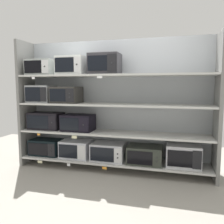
{
  "coord_description": "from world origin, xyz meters",
  "views": [
    {
      "loc": [
        0.96,
        -3.56,
        1.38
      ],
      "look_at": [
        0.0,
        0.0,
        0.97
      ],
      "focal_mm": 36.8,
      "sensor_mm": 36.0,
      "label": 1
    }
  ],
  "objects_px": {
    "microwave_5": "(46,121)",
    "microwave_8": "(67,95)",
    "microwave_3": "(145,155)",
    "microwave_7": "(41,94)",
    "microwave_2": "(109,151)",
    "microwave_6": "(78,123)",
    "microwave_9": "(42,68)",
    "microwave_1": "(76,149)",
    "microwave_0": "(46,147)",
    "microwave_4": "(183,156)",
    "microwave_10": "(72,66)",
    "microwave_11": "(105,64)"
  },
  "relations": [
    {
      "from": "microwave_0",
      "to": "microwave_7",
      "type": "xyz_separation_m",
      "value": [
        -0.06,
        -0.0,
        0.95
      ]
    },
    {
      "from": "microwave_10",
      "to": "microwave_0",
      "type": "bearing_deg",
      "value": -179.99
    },
    {
      "from": "microwave_6",
      "to": "microwave_8",
      "type": "bearing_deg",
      "value": -179.98
    },
    {
      "from": "microwave_0",
      "to": "microwave_1",
      "type": "xyz_separation_m",
      "value": [
        0.58,
        0.0,
        0.01
      ]
    },
    {
      "from": "microwave_3",
      "to": "microwave_11",
      "type": "relative_size",
      "value": 1.11
    },
    {
      "from": "microwave_4",
      "to": "microwave_11",
      "type": "height_order",
      "value": "microwave_11"
    },
    {
      "from": "microwave_0",
      "to": "microwave_7",
      "type": "height_order",
      "value": "microwave_7"
    },
    {
      "from": "microwave_2",
      "to": "microwave_3",
      "type": "distance_m",
      "value": 0.6
    },
    {
      "from": "microwave_1",
      "to": "microwave_8",
      "type": "relative_size",
      "value": 1.11
    },
    {
      "from": "microwave_10",
      "to": "microwave_3",
      "type": "bearing_deg",
      "value": 0.0
    },
    {
      "from": "microwave_3",
      "to": "microwave_10",
      "type": "relative_size",
      "value": 1.18
    },
    {
      "from": "microwave_6",
      "to": "microwave_9",
      "type": "xyz_separation_m",
      "value": [
        -0.66,
        -0.0,
        0.93
      ]
    },
    {
      "from": "microwave_1",
      "to": "microwave_9",
      "type": "bearing_deg",
      "value": -179.99
    },
    {
      "from": "microwave_4",
      "to": "microwave_10",
      "type": "bearing_deg",
      "value": -179.99
    },
    {
      "from": "microwave_6",
      "to": "microwave_7",
      "type": "bearing_deg",
      "value": -179.98
    },
    {
      "from": "microwave_7",
      "to": "microwave_10",
      "type": "distance_m",
      "value": 0.75
    },
    {
      "from": "microwave_10",
      "to": "microwave_2",
      "type": "bearing_deg",
      "value": -0.01
    },
    {
      "from": "microwave_8",
      "to": "microwave_11",
      "type": "relative_size",
      "value": 0.92
    },
    {
      "from": "microwave_6",
      "to": "microwave_8",
      "type": "relative_size",
      "value": 1.15
    },
    {
      "from": "microwave_7",
      "to": "microwave_4",
      "type": "bearing_deg",
      "value": 0.01
    },
    {
      "from": "microwave_6",
      "to": "microwave_8",
      "type": "height_order",
      "value": "microwave_8"
    },
    {
      "from": "microwave_9",
      "to": "microwave_11",
      "type": "bearing_deg",
      "value": 0.01
    },
    {
      "from": "microwave_4",
      "to": "microwave_6",
      "type": "relative_size",
      "value": 0.97
    },
    {
      "from": "microwave_0",
      "to": "microwave_11",
      "type": "height_order",
      "value": "microwave_11"
    },
    {
      "from": "microwave_0",
      "to": "microwave_9",
      "type": "height_order",
      "value": "microwave_9"
    },
    {
      "from": "microwave_10",
      "to": "microwave_6",
      "type": "bearing_deg",
      "value": 0.05
    },
    {
      "from": "microwave_9",
      "to": "microwave_10",
      "type": "relative_size",
      "value": 1.03
    },
    {
      "from": "microwave_10",
      "to": "microwave_9",
      "type": "bearing_deg",
      "value": -180.0
    },
    {
      "from": "microwave_3",
      "to": "microwave_4",
      "type": "bearing_deg",
      "value": 0.01
    },
    {
      "from": "microwave_6",
      "to": "microwave_4",
      "type": "bearing_deg",
      "value": 0.0
    },
    {
      "from": "microwave_1",
      "to": "microwave_5",
      "type": "height_order",
      "value": "microwave_5"
    },
    {
      "from": "microwave_0",
      "to": "microwave_4",
      "type": "bearing_deg",
      "value": 0.01
    },
    {
      "from": "microwave_5",
      "to": "microwave_8",
      "type": "xyz_separation_m",
      "value": [
        0.41,
        0.0,
        0.46
      ]
    },
    {
      "from": "microwave_5",
      "to": "microwave_7",
      "type": "relative_size",
      "value": 1.36
    },
    {
      "from": "microwave_3",
      "to": "microwave_7",
      "type": "xyz_separation_m",
      "value": [
        -1.82,
        -0.0,
        0.94
      ]
    },
    {
      "from": "microwave_3",
      "to": "microwave_8",
      "type": "relative_size",
      "value": 1.2
    },
    {
      "from": "microwave_6",
      "to": "microwave_9",
      "type": "relative_size",
      "value": 1.1
    },
    {
      "from": "microwave_5",
      "to": "microwave_7",
      "type": "xyz_separation_m",
      "value": [
        -0.08,
        -0.0,
        0.47
      ]
    },
    {
      "from": "microwave_6",
      "to": "microwave_10",
      "type": "xyz_separation_m",
      "value": [
        -0.09,
        -0.0,
        0.95
      ]
    },
    {
      "from": "microwave_2",
      "to": "microwave_6",
      "type": "xyz_separation_m",
      "value": [
        -0.54,
        0.0,
        0.46
      ]
    },
    {
      "from": "microwave_4",
      "to": "microwave_6",
      "type": "bearing_deg",
      "value": -180.0
    },
    {
      "from": "microwave_5",
      "to": "microwave_0",
      "type": "bearing_deg",
      "value": -179.94
    },
    {
      "from": "microwave_3",
      "to": "microwave_8",
      "type": "xyz_separation_m",
      "value": [
        -1.34,
        0.0,
        0.93
      ]
    },
    {
      "from": "microwave_1",
      "to": "microwave_9",
      "type": "relative_size",
      "value": 1.05
    },
    {
      "from": "microwave_3",
      "to": "microwave_9",
      "type": "bearing_deg",
      "value": -180.0
    },
    {
      "from": "microwave_3",
      "to": "microwave_10",
      "type": "bearing_deg",
      "value": -180.0
    },
    {
      "from": "microwave_11",
      "to": "microwave_3",
      "type": "bearing_deg",
      "value": -0.02
    },
    {
      "from": "microwave_7",
      "to": "microwave_8",
      "type": "xyz_separation_m",
      "value": [
        0.48,
        0.0,
        -0.01
      ]
    },
    {
      "from": "microwave_6",
      "to": "microwave_7",
      "type": "relative_size",
      "value": 1.22
    },
    {
      "from": "microwave_0",
      "to": "microwave_5",
      "type": "height_order",
      "value": "microwave_5"
    }
  ]
}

